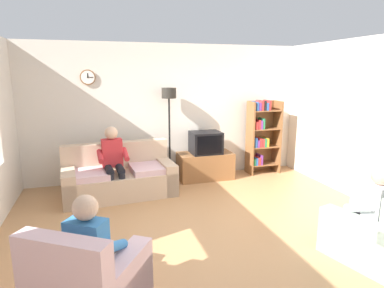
{
  "coord_description": "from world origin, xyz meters",
  "views": [
    {
      "loc": [
        -1.4,
        -3.89,
        2.12
      ],
      "look_at": [
        0.0,
        0.91,
        1.04
      ],
      "focal_mm": 30.72,
      "sensor_mm": 36.0,
      "label": 1
    }
  ],
  "objects_px": {
    "person_in_right_armchair": "(370,207)",
    "armchair_near_window": "(91,284)",
    "bookshelf": "(261,135)",
    "floor_lamp": "(169,109)",
    "person_in_left_armchair": "(94,246)",
    "person_on_couch": "(113,159)",
    "armchair_near_bookshelf": "(374,235)",
    "tv": "(206,143)",
    "couch": "(119,178)",
    "tv_stand": "(205,166)"
  },
  "relations": [
    {
      "from": "armchair_near_window",
      "to": "person_in_right_armchair",
      "type": "height_order",
      "value": "person_in_right_armchair"
    },
    {
      "from": "couch",
      "to": "tv_stand",
      "type": "bearing_deg",
      "value": 15.13
    },
    {
      "from": "person_on_couch",
      "to": "person_in_right_armchair",
      "type": "relative_size",
      "value": 1.11
    },
    {
      "from": "couch",
      "to": "bookshelf",
      "type": "distance_m",
      "value": 3.13
    },
    {
      "from": "couch",
      "to": "tv_stand",
      "type": "height_order",
      "value": "couch"
    },
    {
      "from": "couch",
      "to": "tv",
      "type": "height_order",
      "value": "tv"
    },
    {
      "from": "person_on_couch",
      "to": "person_in_left_armchair",
      "type": "height_order",
      "value": "person_on_couch"
    },
    {
      "from": "armchair_near_window",
      "to": "person_in_left_armchair",
      "type": "height_order",
      "value": "person_in_left_armchair"
    },
    {
      "from": "bookshelf",
      "to": "floor_lamp",
      "type": "bearing_deg",
      "value": 179.13
    },
    {
      "from": "floor_lamp",
      "to": "tv_stand",
      "type": "bearing_deg",
      "value": -7.88
    },
    {
      "from": "armchair_near_bookshelf",
      "to": "person_in_left_armchair",
      "type": "xyz_separation_m",
      "value": [
        -3.09,
        0.06,
        0.32
      ]
    },
    {
      "from": "floor_lamp",
      "to": "bookshelf",
      "type": "bearing_deg",
      "value": -0.87
    },
    {
      "from": "tv",
      "to": "floor_lamp",
      "type": "height_order",
      "value": "floor_lamp"
    },
    {
      "from": "tv_stand",
      "to": "person_on_couch",
      "type": "distance_m",
      "value": 1.99
    },
    {
      "from": "tv",
      "to": "armchair_near_window",
      "type": "bearing_deg",
      "value": -123.28
    },
    {
      "from": "person_in_right_armchair",
      "to": "tv_stand",
      "type": "bearing_deg",
      "value": 105.23
    },
    {
      "from": "tv",
      "to": "floor_lamp",
      "type": "distance_m",
      "value": 1.0
    },
    {
      "from": "couch",
      "to": "armchair_near_bookshelf",
      "type": "relative_size",
      "value": 1.86
    },
    {
      "from": "armchair_near_window",
      "to": "person_in_right_armchair",
      "type": "bearing_deg",
      "value": 1.84
    },
    {
      "from": "tv",
      "to": "tv_stand",
      "type": "bearing_deg",
      "value": 90.0
    },
    {
      "from": "floor_lamp",
      "to": "person_on_couch",
      "type": "xyz_separation_m",
      "value": [
        -1.13,
        -0.68,
        -0.75
      ]
    },
    {
      "from": "couch",
      "to": "person_on_couch",
      "type": "height_order",
      "value": "person_on_couch"
    },
    {
      "from": "tv",
      "to": "armchair_near_bookshelf",
      "type": "relative_size",
      "value": 0.57
    },
    {
      "from": "armchair_near_bookshelf",
      "to": "person_in_right_armchair",
      "type": "relative_size",
      "value": 0.95
    },
    {
      "from": "armchair_near_bookshelf",
      "to": "person_on_couch",
      "type": "height_order",
      "value": "person_on_couch"
    },
    {
      "from": "bookshelf",
      "to": "tv",
      "type": "bearing_deg",
      "value": -175.87
    },
    {
      "from": "tv_stand",
      "to": "bookshelf",
      "type": "relative_size",
      "value": 0.7
    },
    {
      "from": "bookshelf",
      "to": "person_in_left_armchair",
      "type": "bearing_deg",
      "value": -135.49
    },
    {
      "from": "bookshelf",
      "to": "couch",
      "type": "bearing_deg",
      "value": -169.88
    },
    {
      "from": "bookshelf",
      "to": "floor_lamp",
      "type": "xyz_separation_m",
      "value": [
        -2.0,
        0.03,
        0.61
      ]
    },
    {
      "from": "tv_stand",
      "to": "bookshelf",
      "type": "xyz_separation_m",
      "value": [
        1.29,
        0.07,
        0.57
      ]
    },
    {
      "from": "person_in_left_armchair",
      "to": "person_in_right_armchair",
      "type": "relative_size",
      "value": 1.0
    },
    {
      "from": "armchair_near_bookshelf",
      "to": "person_in_right_armchair",
      "type": "bearing_deg",
      "value": 105.23
    },
    {
      "from": "person_in_right_armchair",
      "to": "person_in_left_armchair",
      "type": "bearing_deg",
      "value": -179.52
    },
    {
      "from": "couch",
      "to": "floor_lamp",
      "type": "bearing_deg",
      "value": 28.89
    },
    {
      "from": "tv_stand",
      "to": "armchair_near_bookshelf",
      "type": "distance_m",
      "value": 3.51
    },
    {
      "from": "tv",
      "to": "person_on_couch",
      "type": "bearing_deg",
      "value": -163.15
    },
    {
      "from": "couch",
      "to": "person_in_left_armchair",
      "type": "distance_m",
      "value": 2.9
    },
    {
      "from": "person_in_right_armchair",
      "to": "armchair_near_window",
      "type": "bearing_deg",
      "value": -178.16
    },
    {
      "from": "bookshelf",
      "to": "armchair_near_window",
      "type": "height_order",
      "value": "bookshelf"
    },
    {
      "from": "floor_lamp",
      "to": "person_in_left_armchair",
      "type": "distance_m",
      "value": 3.82
    },
    {
      "from": "person_in_left_armchair",
      "to": "person_in_right_armchair",
      "type": "bearing_deg",
      "value": 0.48
    },
    {
      "from": "floor_lamp",
      "to": "armchair_near_bookshelf",
      "type": "xyz_separation_m",
      "value": [
        1.64,
        -3.49,
        -1.16
      ]
    },
    {
      "from": "tv_stand",
      "to": "armchair_near_window",
      "type": "bearing_deg",
      "value": -123.09
    },
    {
      "from": "person_in_left_armchair",
      "to": "person_on_couch",
      "type": "bearing_deg",
      "value": 83.33
    },
    {
      "from": "bookshelf",
      "to": "floor_lamp",
      "type": "relative_size",
      "value": 0.85
    },
    {
      "from": "tv",
      "to": "floor_lamp",
      "type": "xyz_separation_m",
      "value": [
        -0.72,
        0.12,
        0.69
      ]
    },
    {
      "from": "armchair_near_window",
      "to": "person_in_left_armchair",
      "type": "distance_m",
      "value": 0.33
    },
    {
      "from": "couch",
      "to": "person_on_couch",
      "type": "xyz_separation_m",
      "value": [
        -0.09,
        -0.11,
        0.39
      ]
    },
    {
      "from": "bookshelf",
      "to": "person_in_left_armchair",
      "type": "relative_size",
      "value": 1.41
    }
  ]
}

